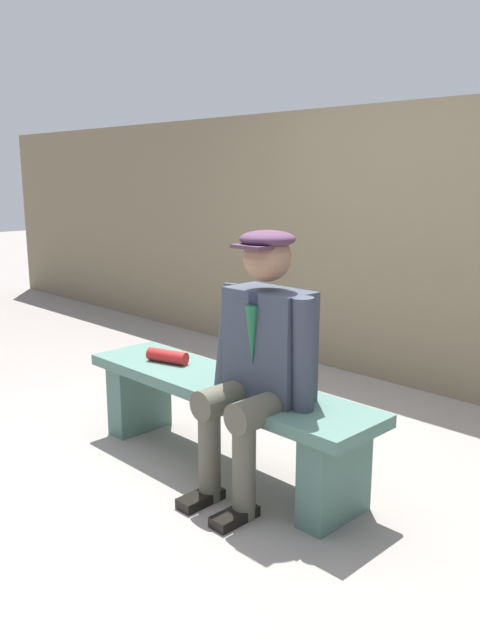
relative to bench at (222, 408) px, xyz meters
The scene contains 5 objects.
ground_plane 0.34m from the bench, ahead, with size 30.00×30.00×0.00m, color gray.
bench is the anchor object (origin of this frame).
seated_man 0.52m from the bench, 168.69° to the left, with size 0.60×0.59×1.31m.
rolled_magazine 0.50m from the bench, ahead, with size 0.08×0.08×0.25m, color #B21E1E.
stadium_wall 2.15m from the bench, 90.00° to the right, with size 12.00×0.24×2.06m, color #72654D.
Camera 1 is at (-2.38, 2.21, 1.56)m, focal length 36.13 mm.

